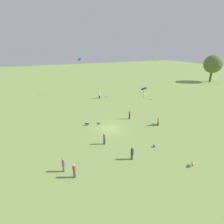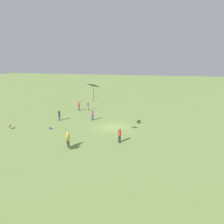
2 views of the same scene
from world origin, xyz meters
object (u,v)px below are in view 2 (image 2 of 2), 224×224
Objects in this scene: person_0 at (120,135)px; person_6 at (59,115)px; person_3 at (88,106)px; dog_0 at (139,121)px; person_5 at (68,140)px; person_2 at (92,115)px; picnic_bag_0 at (50,128)px; dog_1 at (9,126)px; kite_3 at (93,87)px; kite_6 at (16,75)px; person_1 at (79,106)px.

person_6 is at bearing 168.78° from person_0.
person_6 is (1.38, 8.32, -0.03)m from person_3.
person_5 is at bearing -96.97° from dog_0.
person_2 reaches higher than person_6.
dog_0 is at bearing 172.68° from person_5.
picnic_bag_0 is at bearing -111.11° from person_3.
person_6 is at bearing -151.11° from dog_1.
kite_3 is 0.99× the size of kite_6.
picnic_bag_0 is at bearing 51.49° from person_1.
dog_1 is at bearing 88.27° from person_2.
person_1 is 16.49m from kite_6.
person_2 reaches higher than dog_0.
person_3 reaches higher than person_1.
kite_6 is at bearing -112.14° from person_5.
person_3 is 15.39m from dog_1.
person_3 is 12.77m from picnic_bag_0.
person_0 is 15.95m from dog_1.
kite_3 reaches higher than person_3.
picnic_bag_0 is (5.54, -5.19, -0.72)m from person_5.
kite_6 is (16.93, -1.15, 5.39)m from person_3.
person_6 is 12.49m from dog_0.
person_0 reaches higher than person_6.
person_3 is 5.46× the size of picnic_bag_0.
kite_3 reaches higher than person_2.
person_2 reaches higher than dog_1.
kite_3 is at bearing -84.58° from person_3.
picnic_bag_0 is at bearing -130.99° from dog_0.
kite_6 is at bearing 167.70° from person_0.
kite_6 is (27.15, -16.01, 5.39)m from person_0.
person_0 is 5.52× the size of picnic_bag_0.
dog_1 is (-11.22, 15.43, -5.86)m from kite_6.
person_3 is at bearing -136.89° from dog_1.
dog_1 is at bearing 60.84° from kite_3.
picnic_bag_0 is at bearing -173.17° from person_0.
person_2 is (6.64, -8.27, -0.00)m from person_0.
picnic_bag_0 is (-1.21, 11.88, -0.72)m from person_1.
person_2 is 11.47m from person_5.
dog_0 is (-12.42, 5.38, -0.55)m from person_1.
person_5 is (-5.26, 17.94, -0.02)m from person_3.
person_0 is at bearing 140.38° from person_5.
person_1 is 2.09× the size of dog_0.
person_3 reaches higher than dog_0.
person_3 is at bearing -145.10° from person_5.
kite_3 is (-3.95, 9.33, 5.53)m from person_2.
person_3 reaches higher than picnic_bag_0.
person_1 is at bearing -176.17° from person_6.
person_5 reaches higher than dog_1.
person_2 is 22.57m from kite_6.
person_2 is 11.54m from kite_3.
kite_3 reaches higher than picnic_bag_0.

